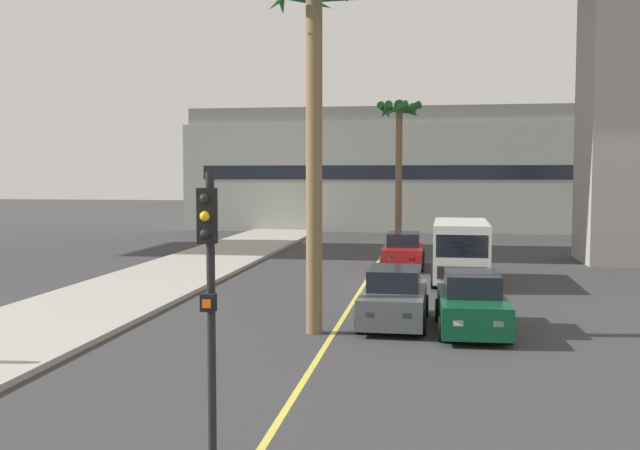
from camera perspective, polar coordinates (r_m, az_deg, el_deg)
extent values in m
cube|color=#ADA89E|center=(21.61, -20.76, -7.19)|extent=(4.80, 80.00, 0.15)
cube|color=#DBCC4C|center=(26.87, 3.27, -4.93)|extent=(0.14, 56.00, 0.01)
cube|color=gray|center=(37.36, 22.05, 10.15)|extent=(2.80, 4.40, 16.73)
cube|color=#ADB2A8|center=(55.98, 6.20, 3.69)|extent=(31.44, 8.00, 7.80)
cube|color=gray|center=(56.14, 6.23, 8.29)|extent=(30.81, 7.20, 1.20)
cube|color=black|center=(51.97, 6.00, 4.10)|extent=(28.29, 0.04, 1.00)
cube|color=#0C4728|center=(19.88, 11.75, -6.50)|extent=(1.79, 4.14, 0.80)
cube|color=black|center=(19.91, 11.75, -4.49)|extent=(1.44, 2.08, 0.60)
cube|color=#F2EDCC|center=(17.94, 13.73, -7.50)|extent=(0.24, 0.09, 0.14)
cube|color=#F2EDCC|center=(17.87, 10.73, -7.50)|extent=(0.24, 0.09, 0.14)
cylinder|color=black|center=(18.76, 14.51, -7.97)|extent=(0.23, 0.64, 0.64)
cylinder|color=black|center=(18.64, 9.53, -7.98)|extent=(0.23, 0.64, 0.64)
cylinder|color=black|center=(21.24, 13.67, -6.56)|extent=(0.23, 0.64, 0.64)
cylinder|color=black|center=(21.13, 9.29, -6.56)|extent=(0.23, 0.64, 0.64)
cube|color=#4C5156|center=(20.52, 5.80, -6.10)|extent=(1.76, 4.13, 0.80)
cube|color=black|center=(20.56, 5.84, -4.16)|extent=(1.43, 2.07, 0.60)
cube|color=#F2EDCC|center=(18.51, 6.83, -7.06)|extent=(0.24, 0.08, 0.14)
cube|color=#F2EDCC|center=(18.58, 3.93, -7.00)|extent=(0.24, 0.08, 0.14)
cylinder|color=black|center=(19.29, 7.95, -7.56)|extent=(0.23, 0.64, 0.64)
cylinder|color=black|center=(19.40, 3.14, -7.46)|extent=(0.23, 0.64, 0.64)
cylinder|color=black|center=(21.78, 8.16, -6.23)|extent=(0.23, 0.64, 0.64)
cylinder|color=black|center=(21.88, 3.90, -6.15)|extent=(0.23, 0.64, 0.64)
cube|color=maroon|center=(32.74, 6.51, -2.33)|extent=(1.71, 4.11, 0.80)
cube|color=black|center=(32.82, 6.53, -1.12)|extent=(1.40, 2.05, 0.60)
cube|color=#F2EDCC|center=(30.72, 7.22, -2.66)|extent=(0.24, 0.08, 0.14)
cube|color=#F2EDCC|center=(30.77, 5.48, -2.63)|extent=(0.24, 0.08, 0.14)
cylinder|color=black|center=(31.49, 7.88, -3.07)|extent=(0.22, 0.64, 0.64)
cylinder|color=black|center=(31.56, 4.94, -3.03)|extent=(0.22, 0.64, 0.64)
cylinder|color=black|center=(34.01, 7.96, -2.55)|extent=(0.22, 0.64, 0.64)
cylinder|color=black|center=(34.08, 5.24, -2.51)|extent=(0.22, 0.64, 0.64)
cube|color=silver|center=(28.47, 10.92, -1.84)|extent=(2.11, 5.24, 2.10)
cube|color=black|center=(25.89, 11.02, -1.64)|extent=(1.80, 0.12, 0.80)
cube|color=black|center=(25.94, 10.99, -3.70)|extent=(1.70, 0.10, 0.44)
cylinder|color=black|center=(27.07, 12.96, -4.16)|extent=(0.28, 0.77, 0.76)
cylinder|color=black|center=(27.04, 8.93, -4.11)|extent=(0.28, 0.77, 0.76)
cylinder|color=black|center=(30.16, 12.65, -3.32)|extent=(0.28, 0.77, 0.76)
cylinder|color=black|center=(30.13, 9.04, -3.28)|extent=(0.28, 0.77, 0.76)
cylinder|color=black|center=(10.41, -8.47, -7.52)|extent=(0.12, 0.12, 4.20)
cube|color=black|center=(10.08, -8.80, 0.71)|extent=(0.24, 0.20, 0.76)
sphere|color=black|center=(9.98, -8.98, 2.06)|extent=(0.14, 0.14, 0.14)
sphere|color=yellow|center=(9.99, -8.97, 0.68)|extent=(0.14, 0.14, 0.14)
sphere|color=black|center=(10.00, -8.95, -0.69)|extent=(0.14, 0.14, 0.14)
cube|color=black|center=(10.24, -8.69, -6.00)|extent=(0.20, 0.16, 0.24)
cube|color=orange|center=(10.16, -8.83, -6.08)|extent=(0.12, 0.03, 0.12)
cylinder|color=brown|center=(18.95, -0.46, 4.80)|extent=(0.43, 0.43, 8.87)
cylinder|color=brown|center=(41.26, 6.16, 3.64)|extent=(0.38, 0.38, 7.86)
sphere|color=#236028|center=(41.44, 6.20, 9.29)|extent=(0.60, 0.60, 0.60)
cone|color=#236028|center=(41.46, 7.34, 8.78)|extent=(0.61, 1.72, 1.06)
cone|color=#236028|center=(42.03, 6.94, 8.76)|extent=(1.60, 1.39, 1.01)
cone|color=#236028|center=(42.19, 5.83, 8.92)|extent=(1.74, 1.03, 0.82)
cone|color=#236028|center=(41.69, 5.12, 8.82)|extent=(0.92, 1.75, 1.01)
cone|color=#236028|center=(41.16, 5.09, 8.83)|extent=(0.99, 1.73, 1.07)
cone|color=#236028|center=(40.64, 5.80, 8.92)|extent=(1.74, 0.92, 1.03)
cone|color=#236028|center=(40.73, 6.85, 8.97)|extent=(1.62, 1.37, 0.96)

